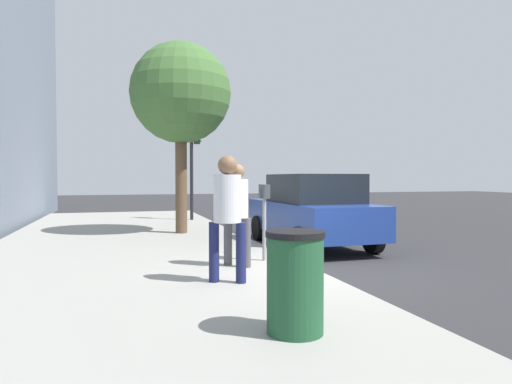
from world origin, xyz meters
name	(u,v)px	position (x,y,z in m)	size (l,w,h in m)	color
ground_plane	(308,274)	(0.00, 0.00, 0.00)	(80.00, 80.00, 0.00)	#2B2B2D
sidewalk_slab	(130,281)	(0.00, 3.00, 0.07)	(28.00, 6.00, 0.15)	gray
parking_meter	(264,206)	(0.70, 0.58, 1.17)	(0.36, 0.12, 1.41)	gray
pedestrian_at_meter	(237,206)	(0.32, 1.20, 1.19)	(0.44, 0.41, 1.77)	#47474C
pedestrian_bystander	(227,207)	(-0.84, 1.64, 1.26)	(0.40, 0.51, 1.85)	#191E4C
parked_sedan_near	(311,210)	(2.94, -1.35, 0.89)	(4.43, 2.02, 1.77)	navy
street_tree	(181,94)	(5.39, 1.50, 3.99)	(2.77, 2.77, 5.26)	brown
traffic_signal	(194,153)	(9.27, 0.52, 2.58)	(0.24, 0.44, 3.60)	black
trash_bin	(295,282)	(-3.14, 1.49, 0.66)	(0.59, 0.59, 1.01)	#1E4C2D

